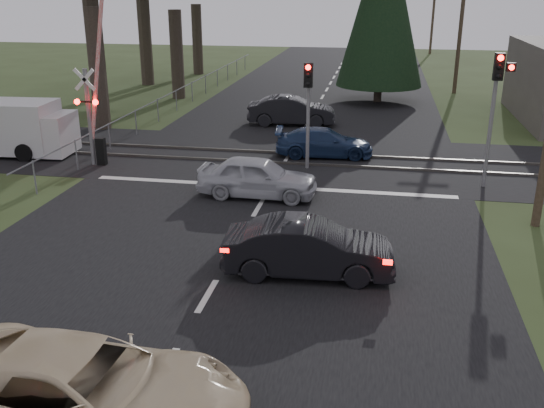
% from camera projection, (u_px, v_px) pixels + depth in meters
% --- Properties ---
extents(ground, '(120.00, 120.00, 0.00)m').
position_uv_depth(ground, '(207.00, 296.00, 14.06)').
color(ground, '#2E3A1A').
rests_on(ground, ground).
extents(road, '(14.00, 100.00, 0.01)m').
position_uv_depth(road, '(279.00, 172.00, 23.31)').
color(road, black).
rests_on(road, ground).
extents(rail_corridor, '(120.00, 8.00, 0.01)m').
position_uv_depth(rail_corridor, '(287.00, 159.00, 25.16)').
color(rail_corridor, black).
rests_on(rail_corridor, ground).
extents(stop_line, '(13.00, 0.35, 0.00)m').
position_uv_depth(stop_line, '(270.00, 187.00, 21.64)').
color(stop_line, silver).
rests_on(stop_line, ground).
extents(rail_near, '(120.00, 0.12, 0.10)m').
position_uv_depth(rail_near, '(284.00, 163.00, 24.41)').
color(rail_near, '#59544C').
rests_on(rail_near, ground).
extents(rail_far, '(120.00, 0.12, 0.10)m').
position_uv_depth(rail_far, '(290.00, 153.00, 25.89)').
color(rail_far, '#59544C').
rests_on(rail_far, ground).
extents(crossing_signal, '(1.62, 0.38, 6.96)m').
position_uv_depth(crossing_signal, '(94.00, 114.00, 23.62)').
color(crossing_signal, slate).
rests_on(crossing_signal, ground).
extents(traffic_signal_right, '(0.68, 0.48, 4.70)m').
position_uv_depth(traffic_signal_right, '(497.00, 95.00, 20.44)').
color(traffic_signal_right, slate).
rests_on(traffic_signal_right, ground).
extents(traffic_signal_center, '(0.32, 0.48, 4.10)m').
position_uv_depth(traffic_signal_center, '(308.00, 98.00, 22.82)').
color(traffic_signal_center, slate).
rests_on(traffic_signal_center, ground).
extents(utility_pole_mid, '(1.80, 0.26, 9.00)m').
position_uv_depth(utility_pole_mid, '(461.00, 19.00, 38.80)').
color(utility_pole_mid, '#4C3D2D').
rests_on(utility_pole_mid, ground).
extents(utility_pole_far, '(1.80, 0.26, 9.00)m').
position_uv_depth(utility_pole_far, '(434.00, 7.00, 61.93)').
color(utility_pole_far, '#4C3D2D').
rests_on(utility_pole_far, ground).
extents(conifer_tree, '(5.20, 5.20, 11.00)m').
position_uv_depth(conifer_tree, '(383.00, 0.00, 35.50)').
color(conifer_tree, '#473D33').
rests_on(conifer_tree, ground).
extents(fence_left, '(0.10, 36.00, 1.20)m').
position_uv_depth(fence_left, '(185.00, 106.00, 36.18)').
color(fence_left, slate).
rests_on(fence_left, ground).
extents(cream_coupe, '(5.44, 2.69, 1.48)m').
position_uv_depth(cream_coupe, '(83.00, 392.00, 9.58)').
color(cream_coupe, beige).
rests_on(cream_coupe, ground).
extents(dark_hatchback, '(4.27, 1.73, 1.38)m').
position_uv_depth(dark_hatchback, '(308.00, 249.00, 14.91)').
color(dark_hatchback, black).
rests_on(dark_hatchback, ground).
extents(silver_car, '(4.08, 1.74, 1.38)m').
position_uv_depth(silver_car, '(258.00, 177.00, 20.47)').
color(silver_car, '#AFB1B8').
rests_on(silver_car, ground).
extents(blue_sedan, '(4.21, 2.05, 1.18)m').
position_uv_depth(blue_sedan, '(324.00, 143.00, 25.35)').
color(blue_sedan, navy).
rests_on(blue_sedan, ground).
extents(dark_car_far, '(4.57, 1.97, 1.46)m').
position_uv_depth(dark_car_far, '(292.00, 111.00, 31.03)').
color(dark_car_far, black).
rests_on(dark_car_far, ground).
extents(white_van, '(5.89, 2.51, 2.26)m').
position_uv_depth(white_van, '(6.00, 128.00, 25.51)').
color(white_van, silver).
rests_on(white_van, ground).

